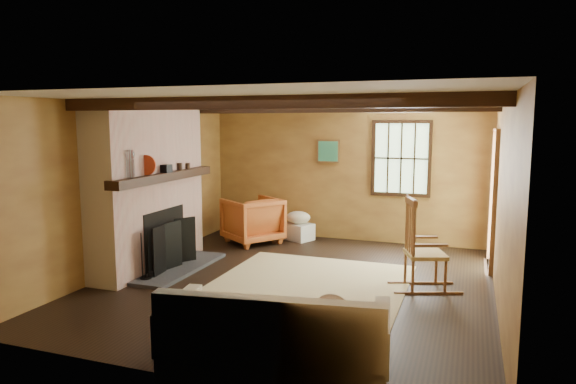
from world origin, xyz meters
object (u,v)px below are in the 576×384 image
at_px(fireplace, 150,193).
at_px(sofa, 276,342).
at_px(rocking_chair, 422,251).
at_px(laundry_basket, 298,232).
at_px(armchair, 253,220).

relative_size(fireplace, sofa, 1.20).
bearing_deg(rocking_chair, fireplace, 74.76).
bearing_deg(fireplace, laundry_basket, 58.63).
xyz_separation_m(rocking_chair, laundry_basket, (-2.37, 2.10, -0.35)).
distance_m(sofa, laundry_basket, 5.01).
bearing_deg(armchair, fireplace, 13.27).
bearing_deg(sofa, laundry_basket, 97.84).
distance_m(rocking_chair, armchair, 3.46).
relative_size(rocking_chair, armchair, 1.34).
relative_size(sofa, armchair, 2.25).
xyz_separation_m(laundry_basket, armchair, (-0.69, -0.49, 0.26)).
distance_m(fireplace, sofa, 3.84).
bearing_deg(laundry_basket, fireplace, -121.37).
distance_m(sofa, armchair, 4.80).
bearing_deg(armchair, rocking_chair, 97.63).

